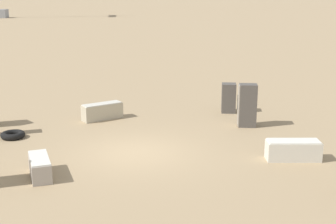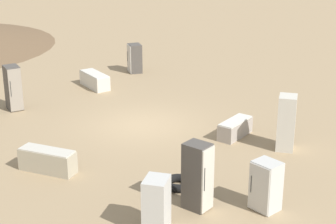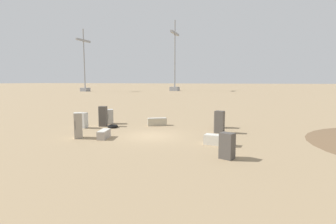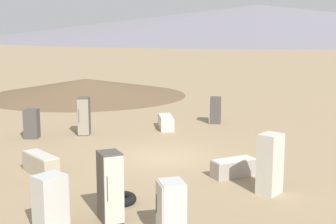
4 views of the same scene
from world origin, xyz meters
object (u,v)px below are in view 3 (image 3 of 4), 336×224
discarded_fridge_2 (220,120)px  discarded_fridge_3 (110,117)px  discarded_fridge_6 (219,122)px  discarded_fridge_8 (157,122)px  power_pylon_0 (175,69)px  discarded_fridge_0 (218,140)px  discarded_fridge_1 (78,125)px  scrap_tire (113,126)px  discarded_fridge_7 (83,120)px  discarded_fridge_5 (103,116)px  power_pylon_1 (85,72)px  discarded_fridge_9 (227,146)px  discarded_fridge_4 (104,134)px

discarded_fridge_2 → discarded_fridge_3: discarded_fridge_3 is taller
discarded_fridge_6 → discarded_fridge_8: discarded_fridge_6 is taller
power_pylon_0 → discarded_fridge_0: power_pylon_0 is taller
discarded_fridge_0 → power_pylon_0: bearing=-155.5°
discarded_fridge_1 → scrap_tire: bearing=-128.0°
discarded_fridge_1 → discarded_fridge_8: discarded_fridge_1 is taller
power_pylon_0 → scrap_tire: bearing=13.5°
discarded_fridge_7 → discarded_fridge_8: bearing=28.2°
discarded_fridge_5 → discarded_fridge_6: 11.02m
power_pylon_1 → discarded_fridge_6: bearing=42.0°
discarded_fridge_7 → discarded_fridge_9: bearing=-24.1°
discarded_fridge_0 → scrap_tire: discarded_fridge_0 is taller
discarded_fridge_9 → discarded_fridge_1: bearing=-167.5°
discarded_fridge_6 → discarded_fridge_9: 7.41m
power_pylon_0 → discarded_fridge_8: (90.38, 25.75, -9.32)m
power_pylon_1 → discarded_fridge_7: power_pylon_1 is taller
discarded_fridge_5 → scrap_tire: 1.59m
discarded_fridge_0 → discarded_fridge_4: discarded_fridge_0 is taller
discarded_fridge_4 → discarded_fridge_5: (-4.65, -3.00, 0.65)m
discarded_fridge_9 → discarded_fridge_3: bearing=167.5°
discarded_fridge_0 → discarded_fridge_4: size_ratio=1.13×
discarded_fridge_1 → discarded_fridge_5: (-5.16, -1.10, -0.01)m
discarded_fridge_1 → discarded_fridge_2: discarded_fridge_1 is taller
power_pylon_0 → discarded_fridge_9: power_pylon_0 is taller
power_pylon_0 → discarded_fridge_5: bearing=12.8°
discarded_fridge_2 → scrap_tire: size_ratio=1.47×
discarded_fridge_3 → discarded_fridge_7: (2.97, -1.08, -0.02)m
power_pylon_0 → scrap_tire: 95.97m
discarded_fridge_4 → discarded_fridge_8: 6.93m
scrap_tire → discarded_fridge_9: bearing=59.2°
scrap_tire → discarded_fridge_3: bearing=-143.9°
discarded_fridge_0 → discarded_fridge_1: 10.47m
discarded_fridge_5 → scrap_tire: bearing=-119.8°
power_pylon_0 → power_pylon_1: size_ratio=1.19×
discarded_fridge_0 → discarded_fridge_7: (-2.64, -12.75, 0.37)m
discarded_fridge_5 → power_pylon_0: bearing=1.1°
discarded_fridge_6 → discarded_fridge_8: 6.54m
discarded_fridge_4 → discarded_fridge_7: discarded_fridge_7 is taller
discarded_fridge_3 → discarded_fridge_9: bearing=110.1°
discarded_fridge_8 → discarded_fridge_2: bearing=68.5°
discarded_fridge_5 → discarded_fridge_8: bearing=-78.3°
discarded_fridge_3 → discarded_fridge_6: discarded_fridge_6 is taller
discarded_fridge_6 → scrap_tire: size_ratio=1.94×
discarded_fridge_3 → discarded_fridge_8: 4.97m
discarded_fridge_1 → discarded_fridge_7: size_ratio=1.36×
discarded_fridge_2 → discarded_fridge_6: (2.50, 0.22, 0.22)m
scrap_tire → power_pylon_1: bearing=-142.7°
discarded_fridge_8 → discarded_fridge_6: bearing=45.9°
power_pylon_1 → discarded_fridge_1: 98.14m
discarded_fridge_5 → discarded_fridge_4: bearing=-158.8°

